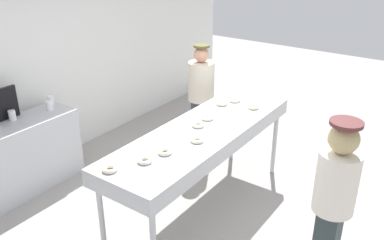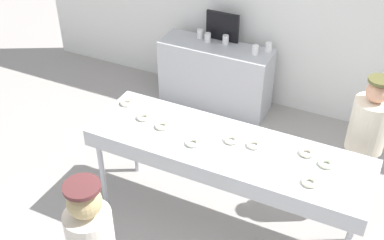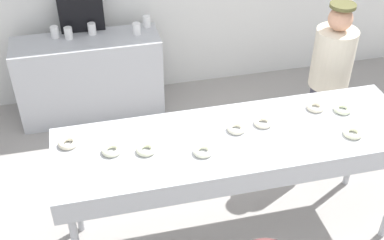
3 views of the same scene
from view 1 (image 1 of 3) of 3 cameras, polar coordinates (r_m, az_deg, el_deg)
The scene contains 18 objects.
ground_plane at distance 4.98m, azimuth 1.36°, elevation -12.15°, with size 16.00×16.00×0.00m, color #9E9993.
back_wall at distance 5.98m, azimuth -18.93°, elevation 8.10°, with size 8.00×0.12×2.85m, color white.
fryer_conveyor at distance 4.48m, azimuth 1.48°, elevation -2.22°, with size 2.69×0.81×1.05m.
sugar_donut_0 at distance 5.01m, azimuth 8.55°, elevation 1.83°, with size 0.14×0.14×0.04m, color #F2F3CB.
sugar_donut_1 at distance 3.93m, azimuth -3.80°, elevation -4.45°, with size 0.14×0.14×0.04m, color #EDF0C9.
sugar_donut_2 at distance 4.15m, azimuth 0.72°, elevation -2.79°, with size 0.14×0.14×0.04m, color white.
sugar_donut_3 at distance 5.19m, azimuth 6.01°, elevation 2.80°, with size 0.14×0.14×0.04m, color #EBF4CB.
sugar_donut_4 at distance 4.65m, azimuth 2.16°, elevation 0.32°, with size 0.14×0.14×0.04m, color white.
sugar_donut_5 at distance 3.72m, azimuth -11.40°, elevation -6.72°, with size 0.14×0.14×0.04m, color #FBF0CD.
sugar_donut_6 at distance 4.47m, azimuth 0.88°, elevation -0.68°, with size 0.14×0.14×0.04m, color white.
sugar_donut_7 at distance 3.81m, azimuth -6.62°, elevation -5.62°, with size 0.14×0.14×0.04m, color white.
sugar_donut_8 at distance 5.07m, azimuth 4.17°, elevation 2.33°, with size 0.14×0.14×0.04m, color #EEE5C7.
worker_baker at distance 5.76m, azimuth 1.27°, elevation 3.79°, with size 0.37×0.37×1.63m.
customer_waiting at distance 3.60m, azimuth 19.12°, elevation -10.64°, with size 0.34×0.34×1.69m.
prep_counter at distance 5.47m, azimuth -23.02°, elevation -4.99°, with size 1.54×0.50×0.92m, color #B7BABF.
paper_cup_0 at distance 5.52m, azimuth -19.28°, elevation 1.91°, with size 0.08×0.08×0.12m, color white.
paper_cup_1 at distance 5.71m, azimuth -19.14°, elevation 2.64°, with size 0.08×0.08×0.12m, color white.
paper_cup_2 at distance 5.39m, azimuth -23.82°, elevation 0.60°, with size 0.08×0.08×0.12m, color white.
Camera 1 is at (-3.34, -2.23, 2.95)m, focal length 38.20 mm.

